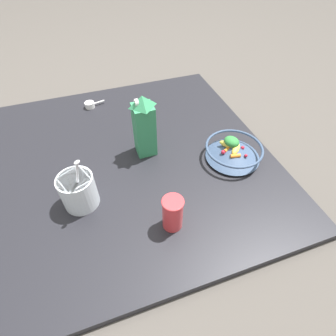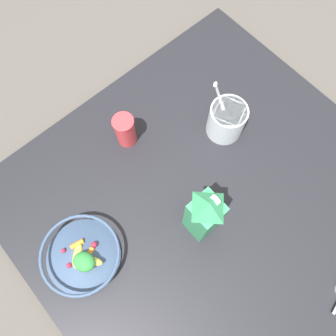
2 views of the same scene
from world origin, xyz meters
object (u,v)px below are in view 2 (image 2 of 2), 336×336
object	(u,v)px
fruit_bowl	(82,255)
milk_carton	(204,215)
drinking_cup	(125,130)
yogurt_tub	(227,119)

from	to	relation	value
fruit_bowl	milk_carton	world-z (taller)	milk_carton
milk_carton	drinking_cup	world-z (taller)	milk_carton
milk_carton	yogurt_tub	bearing A→B (deg)	-57.11
yogurt_tub	drinking_cup	xyz separation A→B (m)	(0.19, 0.27, -0.00)
milk_carton	fruit_bowl	bearing A→B (deg)	64.17
fruit_bowl	drinking_cup	xyz separation A→B (m)	(0.21, -0.34, 0.03)
fruit_bowl	drinking_cup	bearing A→B (deg)	-57.40
milk_carton	yogurt_tub	size ratio (longest dim) A/B	1.08
fruit_bowl	yogurt_tub	world-z (taller)	yogurt_tub
milk_carton	yogurt_tub	distance (m)	0.34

